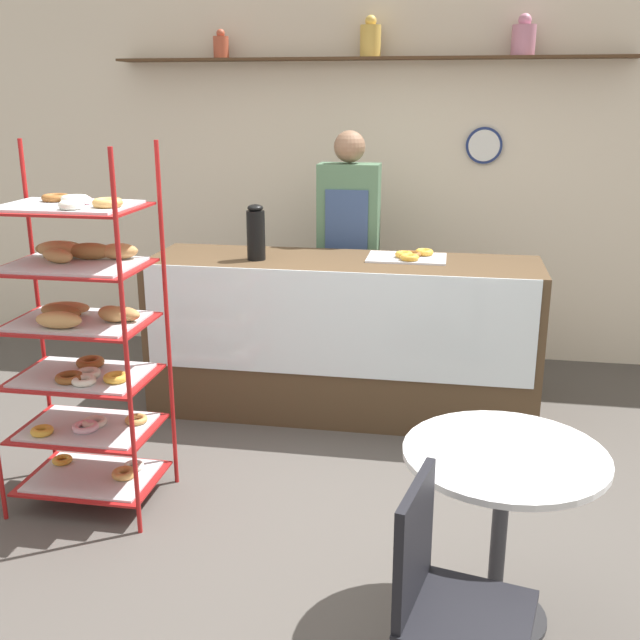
% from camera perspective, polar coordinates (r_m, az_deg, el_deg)
% --- Properties ---
extents(ground_plane, '(14.00, 14.00, 0.00)m').
position_cam_1_polar(ground_plane, '(3.86, -1.16, -14.15)').
color(ground_plane, '#4C4742').
extents(back_wall, '(10.00, 0.30, 2.70)m').
position_cam_1_polar(back_wall, '(5.84, 3.65, 10.66)').
color(back_wall, beige).
rests_on(back_wall, ground_plane).
extents(display_counter, '(2.43, 0.68, 1.01)m').
position_cam_1_polar(display_counter, '(4.77, 1.69, -1.28)').
color(display_counter, '#4C3823').
rests_on(display_counter, ground_plane).
extents(pastry_rack, '(0.72, 0.51, 1.78)m').
position_cam_1_polar(pastry_rack, '(3.76, -17.71, -1.09)').
color(pastry_rack, '#A51919').
rests_on(pastry_rack, ground_plane).
extents(person_worker, '(0.41, 0.23, 1.76)m').
position_cam_1_polar(person_worker, '(5.21, 2.18, 5.53)').
color(person_worker, '#282833').
rests_on(person_worker, ground_plane).
extents(cafe_table, '(0.76, 0.76, 0.72)m').
position_cam_1_polar(cafe_table, '(2.96, 13.70, -12.75)').
color(cafe_table, '#262628').
rests_on(cafe_table, ground_plane).
extents(cafe_chair, '(0.45, 0.45, 0.88)m').
position_cam_1_polar(cafe_chair, '(2.45, 9.24, -19.53)').
color(cafe_chair, black).
rests_on(cafe_chair, ground_plane).
extents(coffee_carafe, '(0.11, 0.11, 0.34)m').
position_cam_1_polar(coffee_carafe, '(4.63, -4.91, 6.64)').
color(coffee_carafe, black).
rests_on(coffee_carafe, display_counter).
extents(donut_tray_counter, '(0.49, 0.33, 0.05)m').
position_cam_1_polar(donut_tray_counter, '(4.69, 6.84, 4.85)').
color(donut_tray_counter, silver).
rests_on(donut_tray_counter, display_counter).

